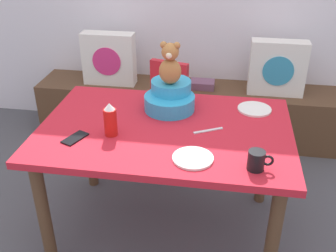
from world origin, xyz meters
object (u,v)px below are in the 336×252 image
(book_stack, at_px, (202,84))
(cell_phone, at_px, (75,138))
(ketchup_bottle, at_px, (110,120))
(dining_table, at_px, (165,142))
(dinner_plate_near, at_px, (254,109))
(coffee_mug, at_px, (257,160))
(highchair, at_px, (162,101))
(infant_seat_teal, at_px, (170,97))
(dinner_plate_far, at_px, (193,158))
(teddy_bear, at_px, (170,64))
(pillow_floral_right, at_px, (277,68))
(pillow_floral_left, at_px, (109,59))

(book_stack, distance_m, cell_phone, 1.54)
(ketchup_bottle, bearing_deg, dining_table, 25.63)
(dinner_plate_near, height_order, cell_phone, dinner_plate_near)
(coffee_mug, relative_size, cell_phone, 0.83)
(dining_table, height_order, highchair, highchair)
(infant_seat_teal, xyz_separation_m, dinner_plate_far, (0.19, -0.53, -0.07))
(teddy_bear, relative_size, dinner_plate_near, 1.25)
(coffee_mug, xyz_separation_m, dinner_plate_near, (0.01, 0.62, -0.04))
(dinner_plate_near, distance_m, dinner_plate_far, 0.66)
(pillow_floral_right, bearing_deg, dining_table, -120.60)
(infant_seat_teal, height_order, teddy_bear, teddy_bear)
(pillow_floral_left, distance_m, teddy_bear, 1.22)
(book_stack, height_order, coffee_mug, coffee_mug)
(coffee_mug, bearing_deg, pillow_floral_left, 127.24)
(cell_phone, bearing_deg, highchair, -83.69)
(cell_phone, bearing_deg, infant_seat_teal, -111.98)
(ketchup_bottle, relative_size, dinner_plate_far, 0.92)
(dining_table, relative_size, infant_seat_teal, 4.20)
(cell_phone, bearing_deg, teddy_bear, -112.02)
(pillow_floral_left, bearing_deg, book_stack, 1.51)
(book_stack, relative_size, highchair, 0.25)
(dining_table, relative_size, teddy_bear, 5.55)
(pillow_floral_right, height_order, teddy_bear, teddy_bear)
(dinner_plate_near, xyz_separation_m, cell_phone, (-0.94, -0.49, -0.00))
(pillow_floral_right, bearing_deg, book_stack, 177.97)
(dining_table, relative_size, cell_phone, 9.63)
(pillow_floral_right, xyz_separation_m, coffee_mug, (-0.23, -1.53, 0.11))
(highchair, height_order, dinner_plate_far, highchair)
(highchair, distance_m, ketchup_bottle, 0.96)
(highchair, xyz_separation_m, cell_phone, (-0.29, -0.98, 0.22))
(ketchup_bottle, relative_size, dinner_plate_near, 0.92)
(coffee_mug, relative_size, dinner_plate_far, 0.60)
(pillow_floral_right, distance_m, coffee_mug, 1.55)
(dinner_plate_near, relative_size, cell_phone, 1.39)
(teddy_bear, height_order, dinner_plate_far, teddy_bear)
(infant_seat_teal, bearing_deg, dining_table, -87.75)
(dining_table, bearing_deg, book_stack, 84.58)
(dinner_plate_far, bearing_deg, ketchup_bottle, 159.86)
(dining_table, distance_m, coffee_mug, 0.60)
(book_stack, height_order, infant_seat_teal, infant_seat_teal)
(dining_table, bearing_deg, cell_phone, -155.67)
(pillow_floral_right, xyz_separation_m, teddy_bear, (-0.72, -0.96, 0.34))
(dinner_plate_far, bearing_deg, book_stack, 92.62)
(ketchup_bottle, bearing_deg, coffee_mug, -15.06)
(book_stack, height_order, cell_phone, cell_phone)
(teddy_bear, height_order, dinner_plate_near, teddy_bear)
(book_stack, relative_size, cell_phone, 1.39)
(infant_seat_teal, bearing_deg, ketchup_bottle, -125.54)
(pillow_floral_left, height_order, cell_phone, pillow_floral_left)
(dinner_plate_near, height_order, dinner_plate_far, same)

